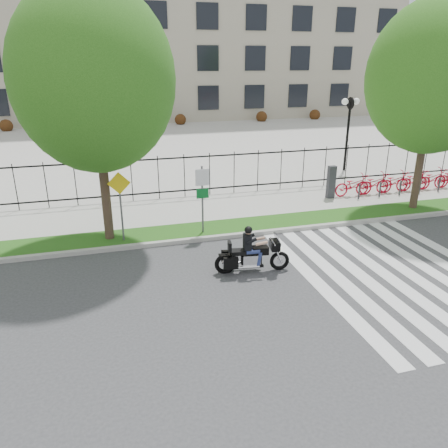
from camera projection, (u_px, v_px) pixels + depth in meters
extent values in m
plane|color=#353537|center=(248.00, 294.00, 12.25)|extent=(120.00, 120.00, 0.00)
cube|color=#9F9E96|center=(212.00, 238.00, 15.92)|extent=(60.00, 0.20, 0.15)
cube|color=#1F5515|center=(206.00, 230.00, 16.68)|extent=(60.00, 1.50, 0.15)
cube|color=#A1A097|center=(193.00, 210.00, 18.93)|extent=(60.00, 3.50, 0.15)
cube|color=#A1A097|center=(147.00, 142.00, 34.75)|extent=(80.00, 34.00, 0.10)
cube|color=#A49A84|center=(122.00, 23.00, 49.24)|extent=(60.00, 20.00, 20.00)
cylinder|color=black|center=(347.00, 138.00, 24.89)|extent=(0.14, 0.14, 4.00)
cylinder|color=black|center=(351.00, 103.00, 24.22)|extent=(0.06, 0.70, 0.70)
sphere|color=white|center=(345.00, 102.00, 24.10)|extent=(0.36, 0.36, 0.36)
sphere|color=white|center=(356.00, 101.00, 24.27)|extent=(0.36, 0.36, 0.36)
cylinder|color=#35281D|center=(105.00, 186.00, 15.06)|extent=(0.32, 0.32, 3.89)
ellipsoid|color=#1D4F12|center=(94.00, 79.00, 13.82)|extent=(5.20, 5.20, 5.97)
cylinder|color=#35281D|center=(420.00, 164.00, 18.33)|extent=(0.32, 0.32, 3.82)
ellipsoid|color=#1D4F12|center=(434.00, 77.00, 17.11)|extent=(5.21, 5.21, 5.99)
cube|color=#2D2D33|center=(331.00, 182.00, 20.06)|extent=(0.35, 0.25, 1.50)
imported|color=red|center=(354.00, 185.00, 20.45)|extent=(1.93, 0.67, 1.01)
cylinder|color=#2D2D33|center=(359.00, 191.00, 20.06)|extent=(0.08, 0.08, 0.70)
imported|color=red|center=(374.00, 184.00, 20.73)|extent=(1.93, 0.67, 1.01)
cylinder|color=#2D2D33|center=(380.00, 190.00, 20.33)|extent=(0.08, 0.08, 0.70)
imported|color=red|center=(394.00, 182.00, 21.01)|extent=(1.93, 0.67, 1.01)
cylinder|color=#2D2D33|center=(400.00, 188.00, 20.61)|extent=(0.08, 0.08, 0.70)
imported|color=red|center=(414.00, 180.00, 21.29)|extent=(1.93, 0.67, 1.01)
cylinder|color=#2D2D33|center=(420.00, 186.00, 20.89)|extent=(0.08, 0.08, 0.70)
imported|color=red|center=(432.00, 179.00, 21.57)|extent=(1.93, 0.67, 1.01)
cylinder|color=#2D2D33|center=(439.00, 184.00, 21.17)|extent=(0.08, 0.08, 0.70)
cylinder|color=#59595B|center=(202.00, 200.00, 15.85)|extent=(0.07, 0.07, 2.50)
cube|color=white|center=(202.00, 177.00, 15.51)|extent=(0.50, 0.03, 0.60)
cube|color=#0C6626|center=(203.00, 194.00, 15.72)|extent=(0.45, 0.03, 0.35)
cylinder|color=#59595B|center=(121.00, 208.00, 15.13)|extent=(0.07, 0.07, 2.40)
cube|color=yellow|center=(119.00, 183.00, 14.77)|extent=(0.78, 0.03, 0.78)
torus|color=black|center=(280.00, 261.00, 13.58)|extent=(0.63, 0.20, 0.62)
torus|color=black|center=(225.00, 264.00, 13.37)|extent=(0.67, 0.23, 0.66)
cube|color=black|center=(275.00, 245.00, 13.37)|extent=(0.34, 0.53, 0.27)
cube|color=#26262B|center=(277.00, 239.00, 13.30)|extent=(0.20, 0.46, 0.27)
cube|color=silver|center=(251.00, 259.00, 13.44)|extent=(0.58, 0.38, 0.36)
cube|color=black|center=(260.00, 250.00, 13.37)|extent=(0.53, 0.37, 0.23)
cube|color=black|center=(241.00, 252.00, 13.30)|extent=(0.67, 0.41, 0.13)
cube|color=black|center=(230.00, 246.00, 13.19)|extent=(0.13, 0.32, 0.31)
cube|color=black|center=(231.00, 263.00, 13.09)|extent=(0.47, 0.21, 0.36)
cube|color=black|center=(228.00, 256.00, 13.59)|extent=(0.47, 0.21, 0.36)
cube|color=black|center=(247.00, 242.00, 13.21)|extent=(0.27, 0.39, 0.47)
sphere|color=tan|center=(248.00, 231.00, 13.09)|extent=(0.21, 0.21, 0.21)
sphere|color=black|center=(248.00, 230.00, 13.08)|extent=(0.24, 0.24, 0.24)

